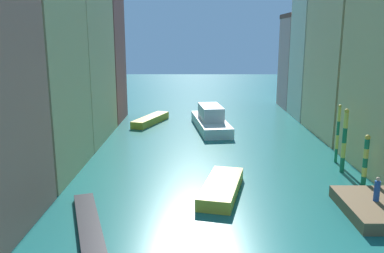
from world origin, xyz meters
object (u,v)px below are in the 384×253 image
at_px(gondola_black, 90,233).
at_px(motorboat_1, 151,120).
at_px(vaporetto_white, 211,120).
at_px(motorboat_0, 222,188).
at_px(person_on_dock, 377,190).
at_px(waterfront_dock, 376,208).
at_px(mooring_pole_1, 344,140).
at_px(mooring_pole_2, 338,133).
at_px(mooring_pole_0, 365,160).

bearing_deg(gondola_black, motorboat_1, 89.65).
bearing_deg(vaporetto_white, motorboat_0, -90.12).
relative_size(person_on_dock, vaporetto_white, 0.14).
relative_size(person_on_dock, motorboat_0, 0.22).
distance_m(gondola_black, motorboat_0, 9.91).
relative_size(waterfront_dock, vaporetto_white, 0.50).
bearing_deg(mooring_pole_1, vaporetto_white, 122.68).
xyz_separation_m(person_on_dock, motorboat_0, (-9.45, 3.04, -1.07)).
xyz_separation_m(mooring_pole_2, motorboat_1, (-17.99, 16.12, -2.18)).
bearing_deg(waterfront_dock, motorboat_0, 160.65).
bearing_deg(mooring_pole_2, vaporetto_white, 128.70).
distance_m(person_on_dock, mooring_pole_0, 4.81).
xyz_separation_m(person_on_dock, vaporetto_white, (-9.41, 23.38, -0.46)).
relative_size(mooring_pole_0, motorboat_1, 0.50).
height_order(waterfront_dock, motorboat_0, motorboat_0).
distance_m(person_on_dock, vaporetto_white, 25.21).
bearing_deg(vaporetto_white, motorboat_1, 157.95).
xyz_separation_m(vaporetto_white, motorboat_1, (-7.51, 3.04, -0.60)).
distance_m(mooring_pole_1, motorboat_1, 25.81).
relative_size(mooring_pole_1, motorboat_1, 0.67).
relative_size(mooring_pole_2, motorboat_0, 0.71).
bearing_deg(mooring_pole_1, person_on_dock, -95.00).
bearing_deg(person_on_dock, mooring_pole_0, 75.87).
bearing_deg(motorboat_0, gondola_black, -140.58).
height_order(gondola_black, motorboat_0, motorboat_0).
xyz_separation_m(mooring_pole_1, mooring_pole_2, (0.40, 2.63, -0.07)).
xyz_separation_m(waterfront_dock, mooring_pole_1, (0.75, 7.92, 2.30)).
relative_size(gondola_black, motorboat_0, 1.49).
relative_size(waterfront_dock, gondola_black, 0.54).
xyz_separation_m(person_on_dock, motorboat_1, (-16.92, 26.42, -1.06)).
bearing_deg(mooring_pole_1, motorboat_0, -155.40).
xyz_separation_m(mooring_pole_1, gondola_black, (-17.77, -10.92, -2.49)).
relative_size(waterfront_dock, motorboat_1, 0.74).
bearing_deg(vaporetto_white, mooring_pole_1, -57.32).
height_order(mooring_pole_1, vaporetto_white, mooring_pole_1).
bearing_deg(gondola_black, person_on_dock, 10.77).
relative_size(mooring_pole_2, motorboat_1, 0.66).
relative_size(person_on_dock, gondola_black, 0.14).
height_order(waterfront_dock, mooring_pole_0, mooring_pole_0).
relative_size(vaporetto_white, motorboat_0, 1.59).
bearing_deg(gondola_black, vaporetto_white, 73.89).
xyz_separation_m(person_on_dock, gondola_black, (-17.10, -3.25, -1.30)).
bearing_deg(waterfront_dock, mooring_pole_2, 83.76).
distance_m(person_on_dock, mooring_pole_2, 10.42).
relative_size(waterfront_dock, mooring_pole_1, 1.10).
bearing_deg(mooring_pole_2, mooring_pole_0, -89.04).
distance_m(mooring_pole_0, mooring_pole_2, 5.70).
bearing_deg(vaporetto_white, mooring_pole_2, -51.30).
height_order(mooring_pole_2, motorboat_0, mooring_pole_2).
relative_size(gondola_black, motorboat_1, 1.38).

